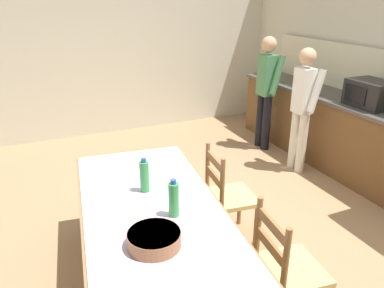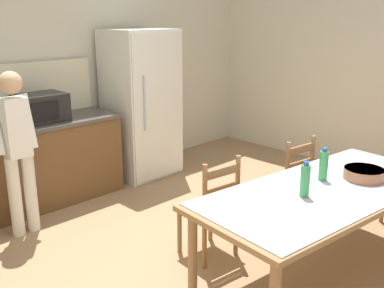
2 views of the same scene
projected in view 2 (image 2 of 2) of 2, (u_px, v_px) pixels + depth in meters
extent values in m
plane|color=#9E7A56|center=(212.00, 266.00, 3.77)|extent=(8.32, 8.32, 0.00)
cube|color=beige|center=(44.00, 66.00, 5.17)|extent=(6.52, 0.12, 2.90)
cube|color=silver|center=(141.00, 104.00, 5.70)|extent=(0.81, 0.68, 1.86)
cube|color=silver|center=(159.00, 108.00, 5.46)|extent=(0.78, 0.02, 1.78)
cylinder|color=#A5AAB2|center=(144.00, 104.00, 5.26)|extent=(0.02, 0.02, 0.65)
cube|color=black|center=(41.00, 108.00, 4.76)|extent=(0.50, 0.38, 0.30)
cube|color=black|center=(45.00, 111.00, 4.60)|extent=(0.30, 0.01, 0.19)
cylinder|color=olive|center=(193.00, 256.00, 3.25)|extent=(0.07, 0.07, 0.70)
cylinder|color=olive|center=(352.00, 190.00, 4.46)|extent=(0.07, 0.07, 0.70)
cube|color=olive|center=(326.00, 191.00, 3.46)|extent=(2.32, 1.21, 0.04)
cube|color=#B7B2CC|center=(327.00, 188.00, 3.45)|extent=(2.23, 1.16, 0.01)
cylinder|color=green|center=(305.00, 181.00, 3.25)|extent=(0.07, 0.07, 0.24)
cylinder|color=#2D51B2|center=(306.00, 163.00, 3.21)|extent=(0.04, 0.04, 0.03)
cylinder|color=green|center=(323.00, 166.00, 3.57)|extent=(0.07, 0.07, 0.24)
cylinder|color=#2D51B2|center=(325.00, 150.00, 3.54)|extent=(0.04, 0.04, 0.03)
cylinder|color=#9E6642|center=(364.00, 174.00, 3.62)|extent=(0.32, 0.32, 0.09)
cylinder|color=#9E6642|center=(364.00, 170.00, 3.61)|extent=(0.31, 0.31, 0.02)
cylinder|color=olive|center=(282.00, 193.00, 4.75)|extent=(0.04, 0.04, 0.41)
cylinder|color=olive|center=(259.00, 202.00, 4.54)|extent=(0.04, 0.04, 0.41)
cylinder|color=olive|center=(308.00, 204.00, 4.49)|extent=(0.04, 0.04, 0.41)
cylinder|color=olive|center=(284.00, 213.00, 4.28)|extent=(0.04, 0.04, 0.41)
cube|color=tan|center=(285.00, 182.00, 4.45)|extent=(0.47, 0.45, 0.04)
cylinder|color=olive|center=(312.00, 159.00, 4.36)|extent=(0.04, 0.04, 0.46)
cylinder|color=olive|center=(287.00, 166.00, 4.15)|extent=(0.04, 0.04, 0.46)
cube|color=olive|center=(301.00, 149.00, 4.22)|extent=(0.36, 0.07, 0.07)
cube|color=olive|center=(300.00, 165.00, 4.26)|extent=(0.36, 0.07, 0.07)
cylinder|color=olive|center=(383.00, 203.00, 4.50)|extent=(0.04, 0.04, 0.41)
cylinder|color=olive|center=(211.00, 219.00, 4.15)|extent=(0.04, 0.04, 0.41)
cylinder|color=olive|center=(179.00, 231.00, 3.94)|extent=(0.04, 0.04, 0.41)
cylinder|color=olive|center=(236.00, 233.00, 3.90)|extent=(0.04, 0.04, 0.41)
cylinder|color=olive|center=(204.00, 246.00, 3.68)|extent=(0.04, 0.04, 0.41)
cube|color=tan|center=(208.00, 208.00, 3.85)|extent=(0.46, 0.44, 0.04)
cylinder|color=olive|center=(238.00, 182.00, 3.76)|extent=(0.04, 0.04, 0.46)
cylinder|color=olive|center=(205.00, 192.00, 3.55)|extent=(0.04, 0.04, 0.46)
cube|color=olive|center=(222.00, 172.00, 3.62)|extent=(0.36, 0.06, 0.07)
cube|color=olive|center=(222.00, 189.00, 3.66)|extent=(0.36, 0.06, 0.07)
cylinder|color=silver|center=(15.00, 197.00, 4.19)|extent=(0.12, 0.12, 0.77)
cylinder|color=silver|center=(31.00, 193.00, 4.30)|extent=(0.12, 0.12, 0.77)
cube|color=white|center=(15.00, 128.00, 4.06)|extent=(0.22, 0.18, 0.55)
sphere|color=tan|center=(10.00, 83.00, 3.94)|extent=(0.21, 0.21, 0.21)
cylinder|color=white|center=(28.00, 121.00, 4.20)|extent=(0.09, 0.21, 0.52)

